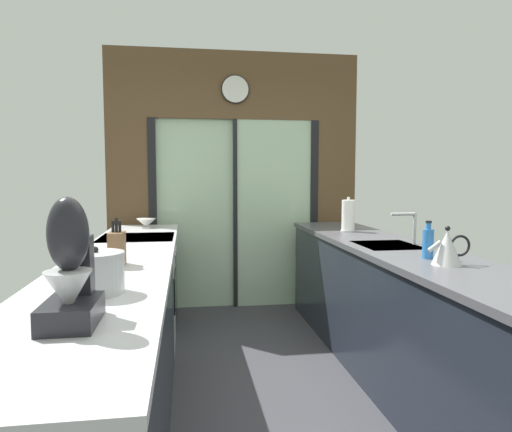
{
  "coord_description": "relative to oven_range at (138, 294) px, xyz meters",
  "views": [
    {
      "loc": [
        -0.51,
        -2.52,
        1.4
      ],
      "look_at": [
        -0.02,
        0.75,
        1.12
      ],
      "focal_mm": 32.58,
      "sensor_mm": 36.0,
      "label": 1
    }
  ],
  "objects": [
    {
      "name": "sink_faucet",
      "position": [
        1.96,
        -0.7,
        0.62
      ],
      "size": [
        0.19,
        0.02,
        0.23
      ],
      "color": "#B7BABC",
      "rests_on": "right_counter_run"
    },
    {
      "name": "knife_block",
      "position": [
        0.02,
        -1.2,
        0.56
      ],
      "size": [
        0.08,
        0.14,
        0.26
      ],
      "color": "brown",
      "rests_on": "left_counter_run"
    },
    {
      "name": "stock_pot",
      "position": [
        0.02,
        -1.81,
        0.55
      ],
      "size": [
        0.24,
        0.24,
        0.2
      ],
      "color": "#B7BABC",
      "rests_on": "left_counter_run"
    },
    {
      "name": "back_wall_unit",
      "position": [
        0.91,
        1.15,
        1.07
      ],
      "size": [
        2.64,
        0.12,
        2.7
      ],
      "color": "brown",
      "rests_on": "ground_plane"
    },
    {
      "name": "kettle",
      "position": [
        1.8,
        -1.45,
        0.56
      ],
      "size": [
        0.25,
        0.16,
        0.22
      ],
      "color": "#B7BABC",
      "rests_on": "right_counter_run"
    },
    {
      "name": "right_counter_run",
      "position": [
        1.82,
        -0.95,
        0.01
      ],
      "size": [
        0.62,
        3.8,
        0.92
      ],
      "color": "#1E232D",
      "rests_on": "ground_plane"
    },
    {
      "name": "ground_plane",
      "position": [
        0.91,
        -0.65,
        -0.47
      ],
      "size": [
        5.04,
        7.6,
        0.02
      ],
      "primitive_type": "cube",
      "color": "#38383D"
    },
    {
      "name": "oven_range",
      "position": [
        0.0,
        0.0,
        0.0
      ],
      "size": [
        0.6,
        0.6,
        0.92
      ],
      "color": "#B7BABC",
      "rests_on": "ground_plane"
    },
    {
      "name": "paper_towel_roll",
      "position": [
        1.8,
        0.12,
        0.6
      ],
      "size": [
        0.13,
        0.13,
        0.31
      ],
      "color": "#B7BABC",
      "rests_on": "right_counter_run"
    },
    {
      "name": "left_counter_run",
      "position": [
        -0.0,
        -1.12,
        0.01
      ],
      "size": [
        0.62,
        3.8,
        0.92
      ],
      "color": "#1E232D",
      "rests_on": "ground_plane"
    },
    {
      "name": "soap_bottle",
      "position": [
        1.8,
        -1.25,
        0.56
      ],
      "size": [
        0.06,
        0.06,
        0.22
      ],
      "color": "#286BB7",
      "rests_on": "right_counter_run"
    },
    {
      "name": "stand_mixer",
      "position": [
        0.02,
        -2.22,
        0.63
      ],
      "size": [
        0.17,
        0.27,
        0.42
      ],
      "color": "black",
      "rests_on": "left_counter_run"
    },
    {
      "name": "mixing_bowl",
      "position": [
        0.02,
        0.67,
        0.51
      ],
      "size": [
        0.18,
        0.18,
        0.09
      ],
      "color": "silver",
      "rests_on": "left_counter_run"
    }
  ]
}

